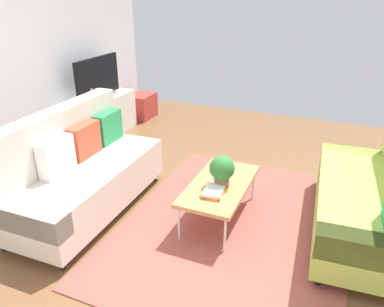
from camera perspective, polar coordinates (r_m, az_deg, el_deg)
name	(u,v)px	position (r m, az deg, el deg)	size (l,w,h in m)	color
ground_plane	(210,224)	(3.90, 2.75, -10.77)	(7.68, 7.68, 0.00)	brown
area_rug	(235,225)	(3.90, 6.70, -10.82)	(2.90, 2.20, 0.01)	#9E4C42
couch_beige	(81,172)	(4.10, -16.75, -2.69)	(1.92, 0.88, 1.10)	beige
couch_green	(373,197)	(3.89, 26.11, -5.97)	(1.95, 0.96, 1.10)	#A3BC4C
coffee_table	(220,186)	(3.78, 4.30, -4.99)	(1.10, 0.56, 0.42)	#B7844C
tv_console	(101,118)	(6.11, -13.83, 5.34)	(1.40, 0.44, 0.64)	silver
tv	(98,79)	(5.93, -14.29, 11.09)	(1.00, 0.20, 0.64)	black
storage_trunk	(142,106)	(6.95, -7.76, 7.27)	(0.52, 0.40, 0.44)	#B2382D
potted_plant	(222,170)	(3.64, 4.64, -2.51)	(0.25, 0.25, 0.33)	brown
table_book_0	(214,193)	(3.58, 3.33, -6.08)	(0.24, 0.18, 0.03)	orange
table_book_1	(214,191)	(3.57, 3.34, -5.71)	(0.24, 0.18, 0.03)	silver
vase_0	(71,104)	(5.60, -18.12, 7.23)	(0.13, 0.13, 0.13)	#33B29E
vase_1	(80,101)	(5.74, -16.88, 7.81)	(0.11, 0.11, 0.13)	silver
bottle_0	(92,96)	(5.80, -15.21, 8.61)	(0.04, 0.04, 0.22)	gold
bottle_1	(96,95)	(5.87, -14.65, 8.78)	(0.06, 0.06, 0.20)	#3359B2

